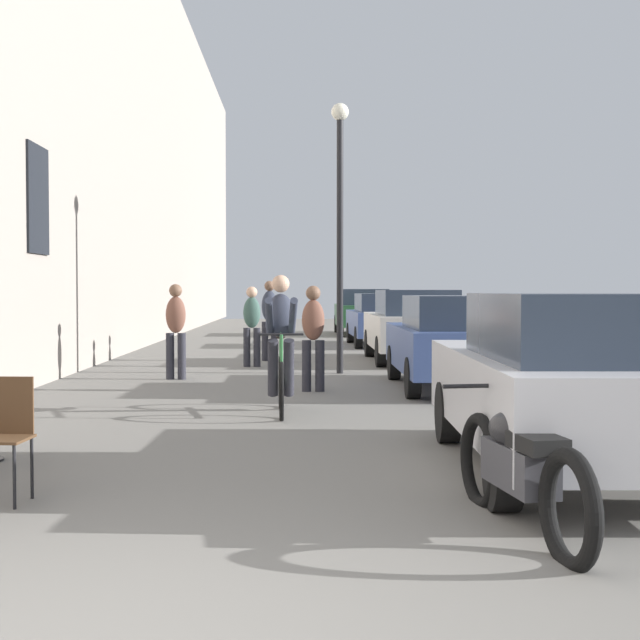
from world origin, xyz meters
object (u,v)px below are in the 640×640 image
at_px(parked_car_fifth, 363,311).
at_px(parked_car_third, 413,325).
at_px(pedestrian_near, 313,332).
at_px(parked_car_fourth, 382,319).
at_px(street_lamp, 340,203).
at_px(pedestrian_furthest, 270,316).
at_px(parked_car_second, 453,341).
at_px(cyclist_on_bicycle, 281,347).
at_px(parked_car_nearest, 569,380).
at_px(pedestrian_far, 252,322).
at_px(pedestrian_mid, 176,326).
at_px(parked_motorcycle, 520,467).
at_px(cafe_chair_near_toward_wall, 5,430).

bearing_deg(parked_car_fifth, parked_car_third, -88.91).
height_order(pedestrian_near, parked_car_fourth, pedestrian_near).
height_order(street_lamp, parked_car_fourth, street_lamp).
xyz_separation_m(pedestrian_furthest, parked_car_fourth, (2.91, 5.15, -0.23)).
bearing_deg(parked_car_second, cyclist_on_bicycle, -135.14).
height_order(pedestrian_near, pedestrian_furthest, pedestrian_furthest).
xyz_separation_m(pedestrian_near, parked_car_nearest, (2.01, -6.08, -0.12)).
height_order(cyclist_on_bicycle, parked_car_fourth, cyclist_on_bicycle).
bearing_deg(pedestrian_far, parked_car_fifth, 76.21).
xyz_separation_m(parked_car_fourth, parked_car_fifth, (-0.08, 6.14, 0.06)).
xyz_separation_m(pedestrian_mid, pedestrian_far, (1.16, 2.50, -0.02)).
height_order(pedestrian_near, parked_car_fifth, pedestrian_near).
xyz_separation_m(parked_car_third, parked_motorcycle, (-1.04, -13.34, -0.38)).
relative_size(pedestrian_mid, pedestrian_furthest, 0.94).
relative_size(pedestrian_mid, parked_car_fifth, 0.37).
distance_m(pedestrian_near, parked_car_fifth, 17.28).
relative_size(cyclist_on_bicycle, pedestrian_far, 1.11).
height_order(cafe_chair_near_toward_wall, parked_motorcycle, cafe_chair_near_toward_wall).
xyz_separation_m(pedestrian_furthest, parked_car_nearest, (2.84, -11.97, -0.19)).
bearing_deg(parked_car_fifth, parked_motorcycle, -91.88).
bearing_deg(parked_car_fourth, pedestrian_near, -100.65).
bearing_deg(pedestrian_near, cafe_chair_near_toward_wall, -108.62).
relative_size(pedestrian_far, parked_motorcycle, 0.74).
bearing_deg(parked_car_second, parked_car_third, 89.28).
xyz_separation_m(parked_car_nearest, parked_motorcycle, (-0.83, -1.74, -0.37)).
bearing_deg(parked_car_second, pedestrian_furthest, 118.11).
bearing_deg(cyclist_on_bicycle, parked_car_second, 44.86).
xyz_separation_m(cafe_chair_near_toward_wall, pedestrian_furthest, (1.50, 12.83, 0.45)).
relative_size(parked_car_fourth, parked_motorcycle, 1.89).
height_order(pedestrian_far, parked_car_fifth, pedestrian_far).
distance_m(cafe_chair_near_toward_wall, parked_car_second, 8.52).
bearing_deg(parked_car_second, street_lamp, 121.56).
relative_size(pedestrian_far, parked_car_third, 0.37).
relative_size(pedestrian_furthest, parked_car_second, 0.42).
distance_m(parked_car_nearest, parked_car_fourth, 17.11).
xyz_separation_m(pedestrian_far, parked_car_second, (3.29, -4.10, -0.15)).
height_order(pedestrian_mid, parked_car_nearest, pedestrian_mid).
distance_m(pedestrian_furthest, street_lamp, 3.90).
xyz_separation_m(pedestrian_mid, parked_motorcycle, (3.48, -9.71, -0.51)).
xyz_separation_m(parked_car_second, parked_car_fifth, (-0.16, 16.88, 0.06)).
bearing_deg(parked_car_third, cyclist_on_bicycle, -108.81).
bearing_deg(parked_car_fifth, pedestrian_far, -103.79).
height_order(pedestrian_furthest, street_lamp, street_lamp).
bearing_deg(street_lamp, pedestrian_far, 138.72).
bearing_deg(parked_car_fourth, pedestrian_far, -115.84).
height_order(cafe_chair_near_toward_wall, parked_car_nearest, parked_car_nearest).
distance_m(street_lamp, parked_car_second, 3.89).
relative_size(cafe_chair_near_toward_wall, pedestrian_far, 0.56).
xyz_separation_m(pedestrian_furthest, parked_motorcycle, (2.01, -13.70, -0.56)).
bearing_deg(parked_car_nearest, cyclist_on_bicycle, 122.85).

